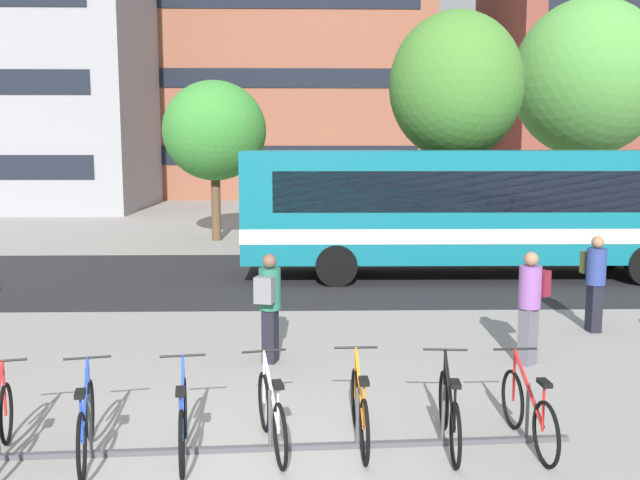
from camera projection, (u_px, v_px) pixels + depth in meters
ground at (254, 476)px, 7.22m from camera, size 200.00×200.00×0.00m
bus_lane_asphalt at (284, 277)px, 17.82m from camera, size 80.00×7.20×0.01m
city_bus at (484, 207)px, 17.69m from camera, size 12.05×2.69×3.20m
bike_rack at (270, 443)px, 7.80m from camera, size 6.83×0.45×0.70m
parked_bicycle_blue_1 at (86, 425)px, 7.57m from camera, size 0.56×1.69×0.99m
parked_bicycle_blue_2 at (183, 422)px, 7.64m from camera, size 0.52×1.71×0.99m
parked_bicycle_silver_3 at (272, 415)px, 7.83m from camera, size 0.57×1.69×0.99m
parked_bicycle_orange_4 at (360, 411)px, 7.95m from camera, size 0.52×1.72×0.99m
parked_bicycle_black_5 at (449, 414)px, 7.87m from camera, size 0.52×1.72×0.99m
parked_bicycle_red_6 at (528, 413)px, 7.89m from camera, size 0.52×1.72×0.99m
commuter_olive_pack_1 at (595, 277)px, 12.61m from camera, size 0.37×0.55×1.75m
commuter_grey_pack_4 at (269, 301)px, 10.80m from camera, size 0.44×0.59×1.71m
commuter_maroon_pack_5 at (531, 300)px, 10.74m from camera, size 0.60×0.56×1.76m
street_tree_0 at (456, 86)px, 20.87m from camera, size 3.97×3.97×7.26m
street_tree_1 at (215, 131)px, 24.00m from camera, size 3.54×3.54×5.50m
street_tree_2 at (588, 78)px, 24.44m from camera, size 5.17×5.17×8.35m
building_centre_block at (286, 92)px, 45.76m from camera, size 17.82×10.87×13.25m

